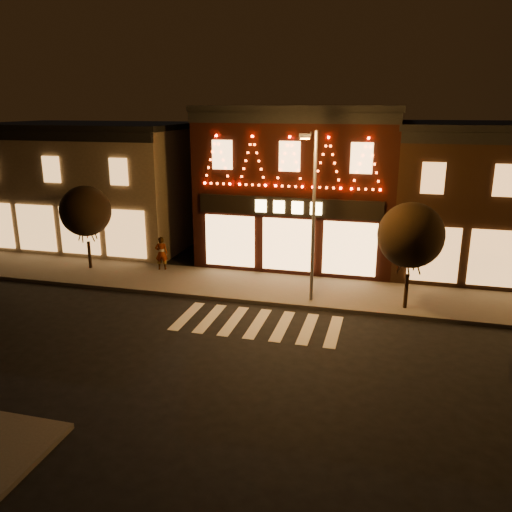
% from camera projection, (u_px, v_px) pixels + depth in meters
% --- Properties ---
extents(ground, '(120.00, 120.00, 0.00)m').
position_uv_depth(ground, '(227.00, 371.00, 16.95)').
color(ground, black).
rests_on(ground, ground).
extents(sidewalk_far, '(44.00, 4.00, 0.15)m').
position_uv_depth(sidewalk_far, '(322.00, 292.00, 23.87)').
color(sidewalk_far, '#47423D').
rests_on(sidewalk_far, ground).
extents(building_left, '(12.20, 8.28, 7.30)m').
position_uv_depth(building_left, '(94.00, 184.00, 32.10)').
color(building_left, '#695D4B').
rests_on(building_left, ground).
extents(building_pulp, '(10.20, 8.34, 8.30)m').
position_uv_depth(building_pulp, '(303.00, 183.00, 28.77)').
color(building_pulp, black).
rests_on(building_pulp, ground).
extents(building_right_a, '(9.20, 8.28, 7.50)m').
position_uv_depth(building_right_a, '(487.00, 198.00, 26.57)').
color(building_right_a, '#372113').
rests_on(building_right_a, ground).
extents(streetlamp_mid, '(0.52, 1.65, 7.20)m').
position_uv_depth(streetlamp_mid, '(312.00, 205.00, 21.40)').
color(streetlamp_mid, '#59595E').
rests_on(streetlamp_mid, sidewalk_far).
extents(tree_left, '(2.57, 2.57, 4.29)m').
position_uv_depth(tree_left, '(85.00, 211.00, 26.42)').
color(tree_left, black).
rests_on(tree_left, sidewalk_far).
extents(tree_right, '(2.67, 2.67, 4.46)m').
position_uv_depth(tree_right, '(411.00, 235.00, 21.02)').
color(tree_right, black).
rests_on(tree_right, sidewalk_far).
extents(pedestrian, '(0.72, 0.58, 1.72)m').
position_uv_depth(pedestrian, '(161.00, 253.00, 26.76)').
color(pedestrian, gray).
rests_on(pedestrian, sidewalk_far).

